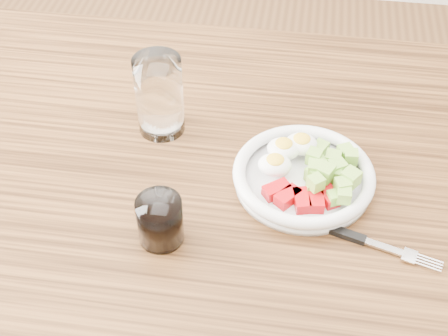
# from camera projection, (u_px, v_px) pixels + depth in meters

# --- Properties ---
(dining_table) EXTENTS (1.50, 0.90, 0.77)m
(dining_table) POSITION_uv_depth(u_px,v_px,m) (229.00, 229.00, 1.03)
(dining_table) COLOR brown
(dining_table) RESTS_ON ground
(bowl) EXTENTS (0.22, 0.22, 0.06)m
(bowl) POSITION_uv_depth(u_px,v_px,m) (304.00, 174.00, 0.95)
(bowl) COLOR white
(bowl) RESTS_ON dining_table
(fork) EXTENTS (0.20, 0.07, 0.01)m
(fork) POSITION_uv_depth(u_px,v_px,m) (351.00, 236.00, 0.88)
(fork) COLOR black
(fork) RESTS_ON dining_table
(water_glass) EXTENTS (0.08, 0.08, 0.14)m
(water_glass) POSITION_uv_depth(u_px,v_px,m) (159.00, 96.00, 1.00)
(water_glass) COLOR white
(water_glass) RESTS_ON dining_table
(coffee_glass) EXTENTS (0.06, 0.06, 0.07)m
(coffee_glass) POSITION_uv_depth(u_px,v_px,m) (160.00, 221.00, 0.86)
(coffee_glass) COLOR white
(coffee_glass) RESTS_ON dining_table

